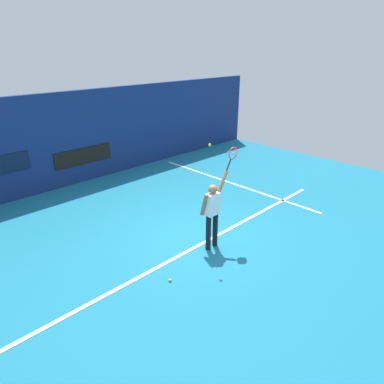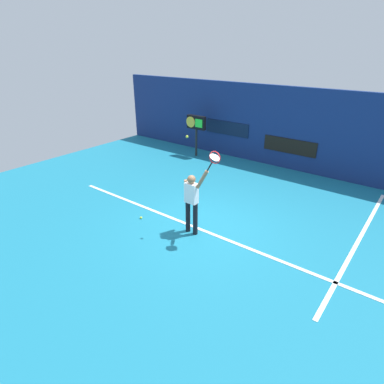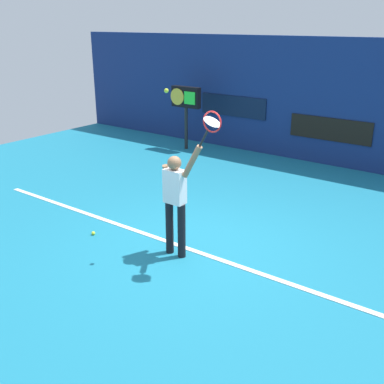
{
  "view_description": "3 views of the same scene",
  "coord_description": "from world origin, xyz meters",
  "px_view_note": "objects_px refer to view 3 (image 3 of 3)",
  "views": [
    {
      "loc": [
        -5.68,
        -5.42,
        4.69
      ],
      "look_at": [
        -0.09,
        0.26,
        1.3
      ],
      "focal_mm": 32.39,
      "sensor_mm": 36.0,
      "label": 1
    },
    {
      "loc": [
        4.58,
        -6.45,
        4.71
      ],
      "look_at": [
        -0.19,
        -0.26,
        1.13
      ],
      "focal_mm": 30.14,
      "sensor_mm": 36.0,
      "label": 2
    },
    {
      "loc": [
        4.26,
        -5.79,
        3.65
      ],
      "look_at": [
        -0.05,
        -0.0,
        0.98
      ],
      "focal_mm": 43.51,
      "sensor_mm": 36.0,
      "label": 3
    }
  ],
  "objects_px": {
    "tennis_player": "(175,197)",
    "scoreboard_clock": "(186,100)",
    "tennis_racket": "(211,124)",
    "spare_ball": "(93,233)",
    "tennis_ball": "(166,91)"
  },
  "relations": [
    {
      "from": "tennis_player",
      "to": "tennis_racket",
      "type": "xyz_separation_m",
      "value": [
        0.67,
        -0.0,
        1.27
      ]
    },
    {
      "from": "tennis_racket",
      "to": "tennis_player",
      "type": "bearing_deg",
      "value": 179.64
    },
    {
      "from": "tennis_player",
      "to": "tennis_ball",
      "type": "bearing_deg",
      "value": -178.36
    },
    {
      "from": "tennis_player",
      "to": "scoreboard_clock",
      "type": "xyz_separation_m",
      "value": [
        -3.98,
        5.48,
        0.45
      ]
    },
    {
      "from": "tennis_ball",
      "to": "tennis_player",
      "type": "bearing_deg",
      "value": 1.64
    },
    {
      "from": "scoreboard_clock",
      "to": "tennis_player",
      "type": "bearing_deg",
      "value": -53.99
    },
    {
      "from": "tennis_racket",
      "to": "spare_ball",
      "type": "height_order",
      "value": "tennis_racket"
    },
    {
      "from": "tennis_ball",
      "to": "spare_ball",
      "type": "distance_m",
      "value": 3.06
    },
    {
      "from": "scoreboard_clock",
      "to": "spare_ball",
      "type": "xyz_separation_m",
      "value": [
        2.32,
        -5.8,
        -1.42
      ]
    },
    {
      "from": "tennis_player",
      "to": "scoreboard_clock",
      "type": "height_order",
      "value": "tennis_player"
    },
    {
      "from": "tennis_racket",
      "to": "scoreboard_clock",
      "type": "distance_m",
      "value": 7.24
    },
    {
      "from": "spare_ball",
      "to": "tennis_racket",
      "type": "bearing_deg",
      "value": 7.68
    },
    {
      "from": "tennis_ball",
      "to": "spare_ball",
      "type": "relative_size",
      "value": 1.0
    },
    {
      "from": "tennis_racket",
      "to": "spare_ball",
      "type": "distance_m",
      "value": 3.25
    },
    {
      "from": "tennis_player",
      "to": "tennis_racket",
      "type": "distance_m",
      "value": 1.43
    }
  ]
}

